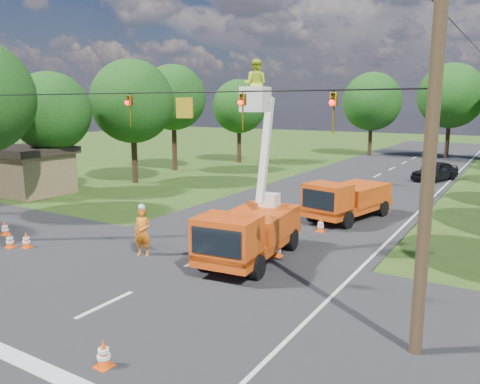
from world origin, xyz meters
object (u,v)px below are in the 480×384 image
Objects in this scene: second_truck at (347,199)px; distant_car at (435,171)px; traffic_cone_1 at (104,354)px; shed at (28,170)px; traffic_cone_2 at (277,249)px; traffic_cone_7 at (386,206)px; tree_left_c at (51,112)px; tree_left_f at (239,106)px; traffic_cone_3 at (321,225)px; traffic_cone_4 at (26,240)px; tree_far_a at (372,102)px; tree_left_d at (132,102)px; traffic_cone_5 at (10,240)px; tree_far_b at (451,96)px; bucket_truck at (250,220)px; traffic_cone_6 at (5,228)px; pole_right_near at (431,143)px; tree_left_e at (173,98)px; ground_worker at (143,232)px.

second_truck is 1.33× the size of distant_car.
shed is at bearing 148.93° from traffic_cone_1.
traffic_cone_2 is (-0.17, 9.12, 0.00)m from traffic_cone_1.
traffic_cone_7 is 0.09× the size of tree_left_c.
shed is 0.65× the size of tree_left_f.
distant_car reaches higher than traffic_cone_3.
tree_far_a is at bearing 87.13° from traffic_cone_4.
traffic_cone_2 is 0.08× the size of tree_left_d.
second_truck is 8.41× the size of traffic_cone_5.
traffic_cone_1 is 49.80m from tree_far_b.
traffic_cone_4 is at bearing -42.85° from tree_left_c.
traffic_cone_3 and traffic_cone_7 have the same top height.
bucket_truck reaches higher than traffic_cone_6.
pole_right_near is at bearing 0.11° from traffic_cone_5.
tree_left_e is at bearing 91.32° from tree_left_c.
traffic_cone_1 and traffic_cone_7 have the same top height.
tree_left_c is (1.50, 1.00, 3.82)m from shed.
traffic_cone_4 is 0.08× the size of tree_left_d.
traffic_cone_6 is (-12.40, -11.04, -0.74)m from second_truck.
ground_worker is 2.79× the size of traffic_cone_7.
traffic_cone_1 is 0.07× the size of tree_far_a.
tree_left_c is at bearing 134.15° from traffic_cone_5.
traffic_cone_1 is at bearing -63.24° from tree_left_f.
traffic_cone_4 is 0.07× the size of tree_far_a.
second_truck is 13.95m from pole_right_near.
second_truck is at bearing -114.88° from traffic_cone_7.
ground_worker is 2.79× the size of traffic_cone_1.
traffic_cone_5 is 0.07× the size of tree_far_a.
tree_left_f is at bearing -139.88° from tree_far_b.
tree_far_a is (-9.50, 15.11, 5.43)m from distant_car.
tree_left_d is at bearing 161.24° from traffic_cone_3.
tree_left_c is (-21.00, -18.89, 4.67)m from distant_car.
traffic_cone_6 is at bearing 165.16° from traffic_cone_4.
tree_left_f is (3.20, 22.00, 4.07)m from shed.
traffic_cone_2 is 10.48m from traffic_cone_4.
distant_car reaches higher than traffic_cone_2.
traffic_cone_1 is 1.00× the size of traffic_cone_6.
second_truck is 15.97m from traffic_cone_5.
second_truck is 0.58× the size of tree_far_b.
tree_left_e reaches higher than distant_car.
tree_left_c is at bearing 144.91° from traffic_cone_1.
ground_worker is at bearing -162.69° from bucket_truck.
tree_far_a is at bearing 93.47° from bucket_truck.
traffic_cone_5 is 19.03m from traffic_cone_7.
pole_right_near reaches higher than bucket_truck.
traffic_cone_2 is at bearing -9.09° from shed.
second_truck is 8.41× the size of traffic_cone_4.
traffic_cone_5 is 0.07× the size of pole_right_near.
tree_left_f is at bearing 75.96° from tree_left_e.
distant_car is 30.42m from traffic_cone_6.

